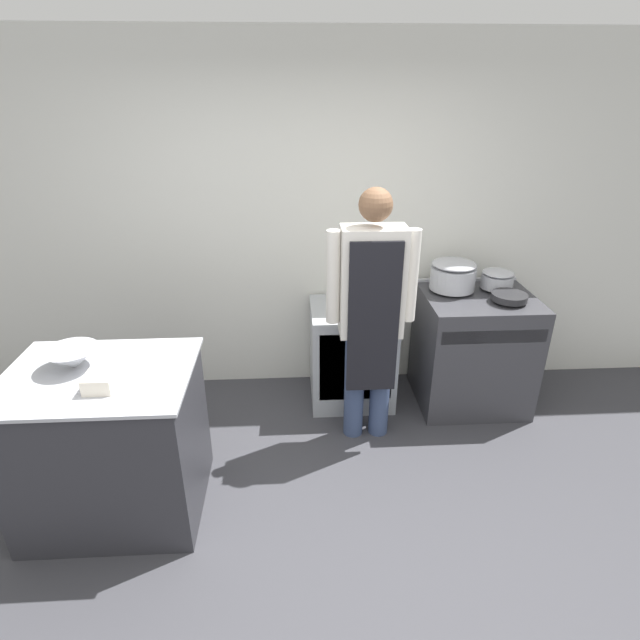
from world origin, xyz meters
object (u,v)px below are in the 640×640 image
(plastic_tub, at_px, (100,382))
(stock_pot, at_px, (453,275))
(fridge_unit, at_px, (352,354))
(mixing_bowl, at_px, (72,358))
(person_cook, at_px, (371,307))
(saute_pan, at_px, (509,297))
(sauce_pot, at_px, (497,279))
(stove, at_px, (473,350))

(plastic_tub, relative_size, stock_pot, 0.42)
(fridge_unit, height_order, mixing_bowl, mixing_bowl)
(plastic_tub, distance_m, stock_pot, 2.54)
(person_cook, xyz_separation_m, plastic_tub, (-1.49, -0.77, -0.04))
(saute_pan, bearing_deg, plastic_tub, -157.64)
(plastic_tub, bearing_deg, stock_pot, 30.49)
(fridge_unit, bearing_deg, mixing_bowl, -148.18)
(mixing_bowl, height_order, sauce_pot, sauce_pot)
(saute_pan, bearing_deg, stock_pot, 144.76)
(saute_pan, height_order, sauce_pot, sauce_pot)
(stock_pot, bearing_deg, fridge_unit, -177.21)
(plastic_tub, height_order, saute_pan, plastic_tub)
(plastic_tub, relative_size, sauce_pot, 0.60)
(mixing_bowl, bearing_deg, saute_pan, 16.51)
(saute_pan, bearing_deg, stove, 143.36)
(sauce_pot, bearing_deg, plastic_tub, -153.06)
(plastic_tub, distance_m, saute_pan, 2.75)
(fridge_unit, distance_m, mixing_bowl, 2.03)
(stock_pot, xyz_separation_m, saute_pan, (0.35, -0.25, -0.09))
(saute_pan, bearing_deg, mixing_bowl, -163.49)
(sauce_pot, bearing_deg, mixing_bowl, -158.92)
(stove, distance_m, mixing_bowl, 2.81)
(fridge_unit, bearing_deg, person_cook, -83.35)
(person_cook, relative_size, mixing_bowl, 6.17)
(fridge_unit, bearing_deg, plastic_tub, -138.85)
(stove, bearing_deg, plastic_tub, -153.85)
(stove, xyz_separation_m, fridge_unit, (-0.94, 0.09, -0.06))
(fridge_unit, relative_size, stock_pot, 2.35)
(mixing_bowl, xyz_separation_m, plastic_tub, (0.22, -0.23, -0.02))
(mixing_bowl, distance_m, sauce_pot, 2.96)
(mixing_bowl, relative_size, saute_pan, 1.13)
(plastic_tub, bearing_deg, sauce_pot, 26.94)
(saute_pan, distance_m, sauce_pot, 0.25)
(fridge_unit, bearing_deg, stock_pot, 2.79)
(mixing_bowl, xyz_separation_m, saute_pan, (2.76, 0.82, -0.04))
(stove, height_order, fridge_unit, stove)
(fridge_unit, height_order, plastic_tub, plastic_tub)
(fridge_unit, relative_size, saute_pan, 3.11)
(stock_pot, relative_size, saute_pan, 1.32)
(fridge_unit, relative_size, person_cook, 0.44)
(stock_pot, bearing_deg, plastic_tub, -149.51)
(person_cook, bearing_deg, plastic_tub, -152.66)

